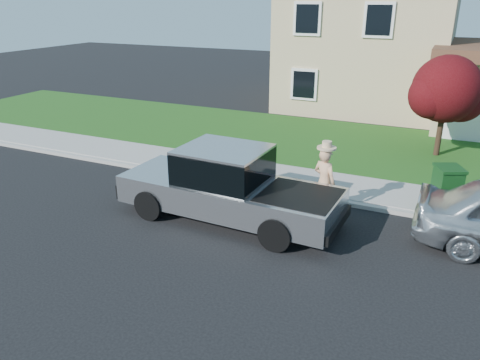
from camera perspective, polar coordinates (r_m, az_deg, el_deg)
name	(u,v)px	position (r m, az deg, el deg)	size (l,w,h in m)	color
ground	(235,234)	(11.78, -0.61, -6.57)	(80.00, 80.00, 0.00)	black
curb	(308,196)	(13.90, 8.26, -1.99)	(40.00, 0.20, 0.12)	gray
sidewalk	(318,183)	(14.88, 9.51, -0.40)	(40.00, 2.00, 0.15)	gray
lawn	(350,145)	(19.04, 13.21, 4.12)	(40.00, 7.00, 0.10)	#124112
house	(395,46)	(26.08, 18.35, 15.20)	(14.00, 11.30, 6.85)	tan
pickup_truck	(228,187)	(12.18, -1.47, -0.86)	(6.05, 2.42, 1.96)	black
woman	(324,181)	(12.60, 10.25, -0.09)	(0.81, 0.70, 2.08)	tan
ornamental_tree	(447,92)	(18.21, 23.94, 9.73)	(2.62, 2.37, 3.60)	black
trash_bin	(447,186)	(14.02, 23.91, -0.63)	(0.93, 0.98, 1.10)	#0E3311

